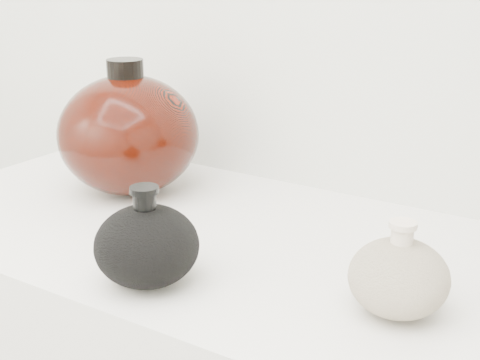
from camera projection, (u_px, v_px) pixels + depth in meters
The scene contains 3 objects.
black_gourd_vase at pixel (147, 245), 0.79m from camera, with size 0.13×0.13×0.12m.
cream_gourd_vase at pixel (399, 277), 0.73m from camera, with size 0.12×0.12×0.11m.
left_round_pot at pixel (129, 134), 1.09m from camera, with size 0.30×0.30×0.22m.
Camera 1 is at (0.40, 0.23, 1.28)m, focal length 50.00 mm.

